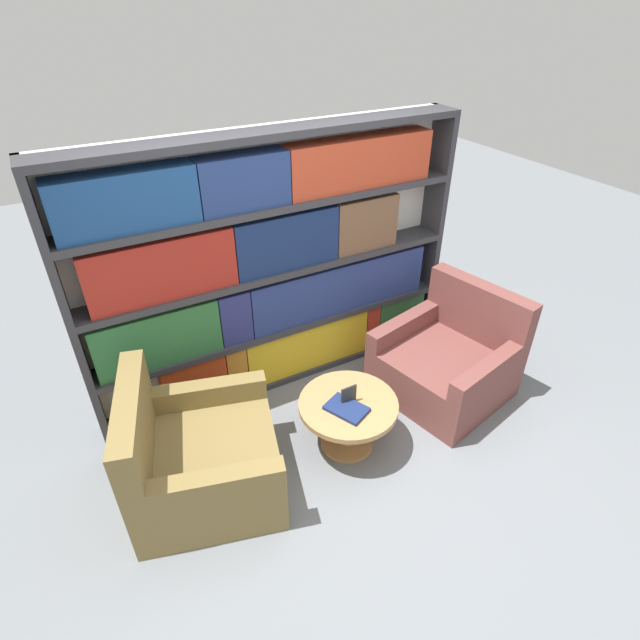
% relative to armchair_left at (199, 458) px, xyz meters
% --- Properties ---
extents(ground_plane, '(14.00, 14.00, 0.00)m').
position_rel_armchair_left_xyz_m(ground_plane, '(0.98, -0.46, -0.28)').
color(ground_plane, slate).
extents(bookshelf, '(2.99, 0.30, 2.05)m').
position_rel_armchair_left_xyz_m(bookshelf, '(0.96, 0.83, 0.72)').
color(bookshelf, silver).
rests_on(bookshelf, ground_plane).
extents(armchair_left, '(1.11, 1.12, 0.87)m').
position_rel_armchair_left_xyz_m(armchair_left, '(0.00, 0.00, 0.00)').
color(armchair_left, olive).
rests_on(armchair_left, ground_plane).
extents(armchair_right, '(1.08, 1.09, 0.87)m').
position_rel_armchair_left_xyz_m(armchair_right, '(2.08, -0.00, 0.00)').
color(armchair_right, brown).
rests_on(armchair_right, ground_plane).
extents(coffee_table, '(0.70, 0.70, 0.41)m').
position_rel_armchair_left_xyz_m(coffee_table, '(1.04, -0.14, 0.01)').
color(coffee_table, '#AD7F4C').
rests_on(coffee_table, ground_plane).
extents(table_sign, '(0.12, 0.06, 0.14)m').
position_rel_armchair_left_xyz_m(table_sign, '(1.04, -0.14, 0.19)').
color(table_sign, black).
rests_on(table_sign, coffee_table).
extents(stray_book, '(0.28, 0.33, 0.03)m').
position_rel_armchair_left_xyz_m(stray_book, '(0.99, -0.20, 0.14)').
color(stray_book, navy).
rests_on(stray_book, coffee_table).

